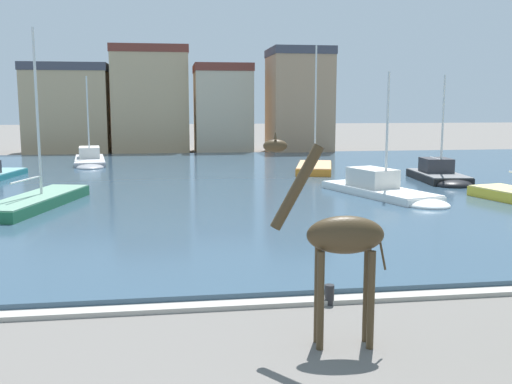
% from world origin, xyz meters
% --- Properties ---
extents(harbor_water, '(77.50, 43.60, 0.26)m').
position_xyz_m(harbor_water, '(0.00, 30.76, 0.13)').
color(harbor_water, '#334C60').
rests_on(harbor_water, ground).
extents(quay_edge_coping, '(77.50, 0.50, 0.12)m').
position_xyz_m(quay_edge_coping, '(0.00, 8.71, 0.06)').
color(quay_edge_coping, '#ADA89E').
rests_on(quay_edge_coping, ground).
extents(giraffe_statue, '(2.51, 0.75, 4.38)m').
position_xyz_m(giraffe_statue, '(1.44, 6.12, 2.24)').
color(giraffe_statue, '#42331E').
rests_on(giraffe_statue, ground).
extents(sailboat_orange, '(4.06, 7.47, 8.98)m').
position_xyz_m(sailboat_orange, '(8.42, 35.64, 0.42)').
color(sailboat_orange, orange).
rests_on(sailboat_orange, ground).
extents(sailboat_green, '(4.05, 9.16, 8.36)m').
position_xyz_m(sailboat_green, '(-7.76, 23.48, 0.42)').
color(sailboat_green, '#236B42').
rests_on(sailboat_green, ground).
extents(sailboat_grey, '(3.38, 9.63, 7.15)m').
position_xyz_m(sailboat_grey, '(-8.18, 43.37, 0.49)').
color(sailboat_grey, '#939399').
rests_on(sailboat_grey, ground).
extents(sailboat_white, '(4.64, 8.70, 6.54)m').
position_xyz_m(sailboat_white, '(9.00, 23.45, 0.51)').
color(sailboat_white, white).
rests_on(sailboat_white, ground).
extents(sailboat_black, '(2.95, 6.51, 6.68)m').
position_xyz_m(sailboat_black, '(14.59, 28.70, 0.53)').
color(sailboat_black, black).
rests_on(sailboat_black, ground).
extents(mooring_bollard, '(0.24, 0.24, 0.50)m').
position_xyz_m(mooring_bollard, '(1.97, 8.56, 0.25)').
color(mooring_bollard, '#232326').
rests_on(mooring_bollard, ground).
extents(townhouse_corner_house, '(8.38, 7.07, 9.03)m').
position_xyz_m(townhouse_corner_house, '(-11.96, 58.10, 4.53)').
color(townhouse_corner_house, tan).
rests_on(townhouse_corner_house, ground).
extents(townhouse_tall_gabled, '(7.81, 5.53, 10.85)m').
position_xyz_m(townhouse_tall_gabled, '(-3.61, 57.17, 5.44)').
color(townhouse_tall_gabled, tan).
rests_on(townhouse_tall_gabled, ground).
extents(townhouse_narrow_midrow, '(5.86, 6.57, 9.04)m').
position_xyz_m(townhouse_narrow_midrow, '(3.77, 56.58, 4.53)').
color(townhouse_narrow_midrow, '#C6B293').
rests_on(townhouse_narrow_midrow, ground).
extents(townhouse_wide_warehouse, '(6.13, 6.73, 10.61)m').
position_xyz_m(townhouse_wide_warehouse, '(11.49, 54.78, 5.32)').
color(townhouse_wide_warehouse, tan).
rests_on(townhouse_wide_warehouse, ground).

